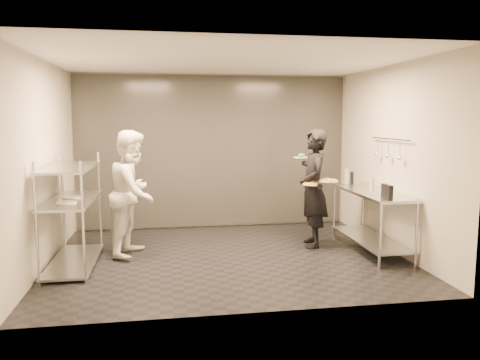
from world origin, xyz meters
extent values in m
cube|color=black|center=(0.00, 0.00, 0.00)|extent=(5.00, 4.00, 0.00)
cube|color=silver|center=(0.00, 0.00, 2.80)|extent=(5.00, 4.00, 0.00)
cube|color=#B5B1A2|center=(0.00, 2.00, 1.40)|extent=(5.00, 0.00, 2.80)
cube|color=#B5B1A2|center=(0.00, -2.00, 1.40)|extent=(5.00, 0.00, 2.80)
cube|color=#B5B1A2|center=(-2.50, 0.00, 1.40)|extent=(0.00, 4.00, 2.80)
cube|color=#B5B1A2|center=(2.50, 0.00, 1.40)|extent=(0.00, 4.00, 2.80)
cube|color=white|center=(0.00, 1.97, 1.40)|extent=(4.90, 0.04, 2.74)
cylinder|color=silver|center=(-2.42, -0.77, 0.75)|extent=(0.04, 0.04, 1.50)
cylinder|color=silver|center=(-2.42, 0.77, 0.75)|extent=(0.04, 0.04, 1.50)
cylinder|color=silver|center=(-1.88, -0.77, 0.75)|extent=(0.04, 0.04, 1.50)
cylinder|color=silver|center=(-1.88, 0.77, 0.75)|extent=(0.04, 0.04, 1.50)
cube|color=#ABB1B5|center=(-2.15, 0.00, 0.05)|extent=(0.60, 1.60, 0.03)
cube|color=#ABB1B5|center=(-2.15, 0.00, 0.90)|extent=(0.60, 1.60, 0.03)
cube|color=#ABB1B5|center=(-2.15, 0.00, 1.35)|extent=(0.60, 1.60, 0.03)
cylinder|color=silver|center=(-2.15, -0.35, 0.93)|extent=(0.26, 0.26, 0.01)
cylinder|color=silver|center=(-2.15, 0.10, 0.93)|extent=(0.26, 0.26, 0.01)
cylinder|color=silver|center=(1.92, -0.86, 0.45)|extent=(0.04, 0.04, 0.90)
cylinder|color=silver|center=(1.92, 0.86, 0.45)|extent=(0.04, 0.04, 0.90)
cylinder|color=silver|center=(2.44, -0.86, 0.45)|extent=(0.04, 0.04, 0.90)
cylinder|color=silver|center=(2.44, 0.86, 0.45)|extent=(0.04, 0.04, 0.90)
cube|color=#ABB1B5|center=(2.18, 0.00, 0.18)|extent=(0.57, 1.71, 0.03)
cube|color=#ABB1B5|center=(2.18, 0.00, 0.90)|extent=(0.60, 1.80, 0.04)
cylinder|color=silver|center=(2.44, 0.00, 1.70)|extent=(0.02, 1.20, 0.02)
cylinder|color=silver|center=(2.42, -0.35, 1.57)|extent=(0.01, 0.01, 0.22)
sphere|color=silver|center=(2.42, -0.35, 1.44)|extent=(0.07, 0.07, 0.07)
cylinder|color=silver|center=(2.42, 0.00, 1.57)|extent=(0.01, 0.01, 0.22)
sphere|color=silver|center=(2.42, 0.00, 1.44)|extent=(0.07, 0.07, 0.07)
cylinder|color=silver|center=(2.42, 0.35, 1.57)|extent=(0.01, 0.01, 0.22)
sphere|color=silver|center=(2.42, 0.35, 1.44)|extent=(0.07, 0.07, 0.07)
imported|color=black|center=(1.40, 0.41, 0.92)|extent=(0.52, 0.72, 1.83)
imported|color=white|center=(-1.36, 0.40, 0.92)|extent=(0.92, 1.05, 1.84)
cylinder|color=silver|center=(1.32, 0.21, 1.01)|extent=(0.30, 0.30, 0.01)
cylinder|color=#AA703D|center=(1.32, 0.21, 1.02)|extent=(0.27, 0.27, 0.02)
cylinder|color=red|center=(1.32, 0.21, 1.03)|extent=(0.24, 0.24, 0.01)
sphere|color=#235F15|center=(1.32, 0.21, 1.04)|extent=(0.04, 0.04, 0.04)
cylinder|color=silver|center=(1.55, 0.15, 1.06)|extent=(0.29, 0.29, 0.01)
cylinder|color=#AA703D|center=(1.55, 0.15, 1.08)|extent=(0.26, 0.26, 0.02)
cylinder|color=red|center=(1.55, 0.15, 1.09)|extent=(0.23, 0.23, 0.01)
sphere|color=#235F15|center=(1.55, 0.15, 1.09)|extent=(0.04, 0.04, 0.04)
cylinder|color=silver|center=(1.29, 0.72, 1.38)|extent=(0.25, 0.25, 0.01)
ellipsoid|color=#1D6419|center=(1.29, 0.72, 1.42)|extent=(0.13, 0.13, 0.07)
cube|color=black|center=(2.06, -0.72, 1.02)|extent=(0.07, 0.28, 0.20)
cylinder|color=gray|center=(2.10, 0.80, 1.05)|extent=(0.07, 0.07, 0.25)
cylinder|color=gray|center=(2.17, -0.03, 1.02)|extent=(0.06, 0.06, 0.21)
cylinder|color=black|center=(2.19, 0.80, 1.02)|extent=(0.06, 0.06, 0.20)
camera|label=1|loc=(-0.89, -6.54, 1.99)|focal=35.00mm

